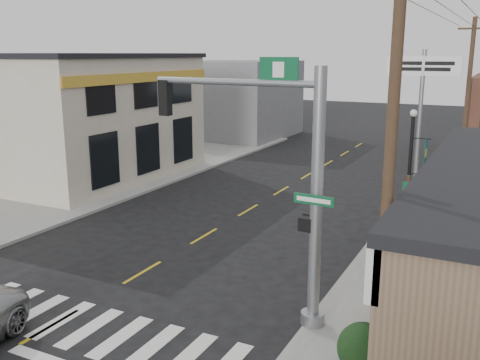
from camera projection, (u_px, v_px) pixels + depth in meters
The scene contains 17 objects.
ground at pixel (51, 326), 14.07m from camera, with size 140.00×140.00×0.00m, color black.
sidewalk_right at pixel (461, 231), 21.45m from camera, with size 6.00×38.00×0.13m, color gray.
sidewalk_left at pixel (108, 183), 29.29m from camera, with size 6.00×38.00×0.13m, color gray.
center_line at pixel (204, 236), 21.03m from camera, with size 0.12×56.00×0.01m, color gold.
crosswalk at pixel (62, 320), 14.42m from camera, with size 11.00×2.20×0.01m, color silver.
left_building at pixel (63, 117), 31.13m from camera, with size 12.00×12.00×6.80m, color beige.
bldg_distant_left at pixel (234, 99), 45.97m from camera, with size 9.00×10.00×6.40m, color gray.
traffic_signal_pole at pixel (287, 170), 13.36m from camera, with size 5.37×0.39×6.80m.
guide_sign at pixel (428, 210), 17.41m from camera, with size 1.70×0.14×2.98m.
fire_hydrant at pixel (384, 294), 14.85m from camera, with size 0.21×0.21×0.67m.
ped_crossing_sign at pixel (428, 206), 17.39m from camera, with size 1.17×0.08×3.01m.
lamp_post at pixel (411, 168), 19.18m from camera, with size 0.65×0.51×4.96m.
dance_center_sign at pixel (422, 88), 24.91m from camera, with size 3.33×0.21×7.07m.
bare_tree at pixel (480, 215), 11.55m from camera, with size 2.20×2.20×4.40m.
shrub_front at pixel (363, 349), 11.96m from camera, with size 1.18×1.18×0.88m, color black.
utility_pole_near at pixel (389, 170), 10.65m from camera, with size 1.57×0.23×9.00m.
utility_pole_far at pixel (467, 103), 27.18m from camera, with size 1.50×0.23×8.64m.
Camera 1 is at (10.19, -9.21, 7.01)m, focal length 40.00 mm.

